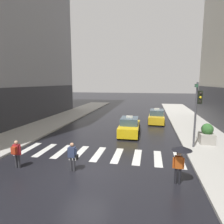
% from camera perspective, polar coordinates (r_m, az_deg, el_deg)
% --- Properties ---
extents(ground_plane, '(160.00, 160.00, 0.00)m').
position_cam_1_polar(ground_plane, '(11.14, -8.35, -17.64)').
color(ground_plane, black).
extents(crosswalk_markings, '(11.30, 2.80, 0.01)m').
position_cam_1_polar(crosswalk_markings, '(13.76, -4.09, -12.25)').
color(crosswalk_markings, silver).
rests_on(crosswalk_markings, ground).
extents(traffic_light_pole, '(0.44, 0.84, 4.80)m').
position_cam_1_polar(traffic_light_pole, '(15.26, 23.97, 1.70)').
color(traffic_light_pole, '#47474C').
rests_on(traffic_light_pole, curb_right).
extents(taxi_lead, '(1.99, 4.57, 1.80)m').
position_cam_1_polar(taxi_lead, '(18.58, 5.18, -4.34)').
color(taxi_lead, yellow).
rests_on(taxi_lead, ground).
extents(taxi_second, '(2.08, 4.61, 1.80)m').
position_cam_1_polar(taxi_second, '(24.35, 13.04, -1.39)').
color(taxi_second, gold).
rests_on(taxi_second, ground).
extents(pedestrian_with_umbrella, '(0.96, 0.96, 1.94)m').
position_cam_1_polar(pedestrian_with_umbrella, '(10.03, 19.61, -11.73)').
color(pedestrian_with_umbrella, black).
rests_on(pedestrian_with_umbrella, ground).
extents(pedestrian_with_backpack, '(0.55, 0.43, 1.65)m').
position_cam_1_polar(pedestrian_with_backpack, '(12.58, -26.41, -10.57)').
color(pedestrian_with_backpack, '#333338').
rests_on(pedestrian_with_backpack, ground).
extents(pedestrian_with_handbag, '(0.60, 0.24, 1.65)m').
position_cam_1_polar(pedestrian_with_handbag, '(11.18, -11.61, -12.41)').
color(pedestrian_with_handbag, '#333338').
rests_on(pedestrian_with_handbag, ground).
extents(planter_near_corner, '(1.10, 1.10, 1.60)m').
position_cam_1_polar(planter_near_corner, '(17.02, 26.24, -5.96)').
color(planter_near_corner, '#A8A399').
rests_on(planter_near_corner, curb_right).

